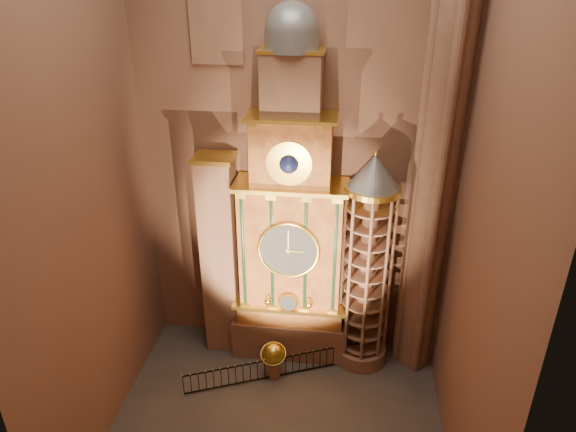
# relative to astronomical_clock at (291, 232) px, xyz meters

# --- Properties ---
(floor) EXTENTS (14.00, 14.00, 0.00)m
(floor) POSITION_rel_astronomical_clock_xyz_m (0.00, -4.96, -6.68)
(floor) COLOR #383330
(floor) RESTS_ON ground
(wall_back) EXTENTS (22.00, 0.00, 22.00)m
(wall_back) POSITION_rel_astronomical_clock_xyz_m (0.00, 1.04, 4.32)
(wall_back) COLOR brown
(wall_back) RESTS_ON floor
(wall_left) EXTENTS (0.00, 22.00, 22.00)m
(wall_left) POSITION_rel_astronomical_clock_xyz_m (-7.00, -4.96, 4.32)
(wall_left) COLOR brown
(wall_left) RESTS_ON floor
(wall_right) EXTENTS (0.00, 22.00, 22.00)m
(wall_right) POSITION_rel_astronomical_clock_xyz_m (7.00, -4.96, 4.32)
(wall_right) COLOR brown
(wall_right) RESTS_ON floor
(astronomical_clock) EXTENTS (5.60, 2.41, 16.70)m
(astronomical_clock) POSITION_rel_astronomical_clock_xyz_m (0.00, 0.00, 0.00)
(astronomical_clock) COLOR #8C634C
(astronomical_clock) RESTS_ON floor
(portrait_tower) EXTENTS (1.80, 1.60, 10.20)m
(portrait_tower) POSITION_rel_astronomical_clock_xyz_m (-3.40, 0.02, -1.53)
(portrait_tower) COLOR #8C634C
(portrait_tower) RESTS_ON floor
(stair_turret) EXTENTS (2.50, 2.50, 10.80)m
(stair_turret) POSITION_rel_astronomical_clock_xyz_m (3.50, -0.26, -1.41)
(stair_turret) COLOR #8C634C
(stair_turret) RESTS_ON floor
(gothic_pier) EXTENTS (2.04, 2.04, 22.00)m
(gothic_pier) POSITION_rel_astronomical_clock_xyz_m (6.10, 0.04, 4.32)
(gothic_pier) COLOR #8C634C
(gothic_pier) RESTS_ON floor
(celestial_globe) EXTENTS (1.23, 1.16, 1.79)m
(celestial_globe) POSITION_rel_astronomical_clock_xyz_m (-0.59, -2.02, -5.60)
(celestial_globe) COLOR #8C634C
(celestial_globe) RESTS_ON floor
(iron_railing) EXTENTS (8.22, 3.46, 1.09)m
(iron_railing) POSITION_rel_astronomical_clock_xyz_m (-0.32, -2.12, -6.09)
(iron_railing) COLOR black
(iron_railing) RESTS_ON floor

